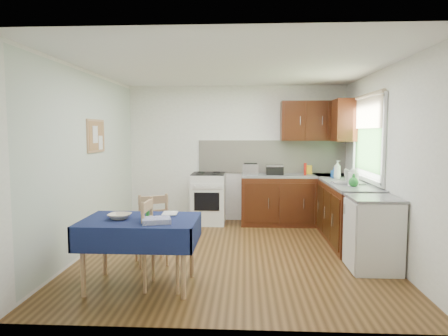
# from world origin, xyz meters

# --- Properties ---
(floor) EXTENTS (4.20, 4.20, 0.00)m
(floor) POSITION_xyz_m (0.00, 0.00, 0.00)
(floor) COLOR #432A11
(floor) RESTS_ON ground
(ceiling) EXTENTS (4.00, 4.20, 0.02)m
(ceiling) POSITION_xyz_m (0.00, 0.00, 2.50)
(ceiling) COLOR white
(ceiling) RESTS_ON wall_back
(wall_back) EXTENTS (4.00, 0.02, 2.50)m
(wall_back) POSITION_xyz_m (0.00, 2.10, 1.25)
(wall_back) COLOR silver
(wall_back) RESTS_ON ground
(wall_front) EXTENTS (4.00, 0.02, 2.50)m
(wall_front) POSITION_xyz_m (0.00, -2.10, 1.25)
(wall_front) COLOR silver
(wall_front) RESTS_ON ground
(wall_left) EXTENTS (0.02, 4.20, 2.50)m
(wall_left) POSITION_xyz_m (-2.00, 0.00, 1.25)
(wall_left) COLOR silver
(wall_left) RESTS_ON ground
(wall_right) EXTENTS (0.02, 4.20, 2.50)m
(wall_right) POSITION_xyz_m (2.00, 0.00, 1.25)
(wall_right) COLOR silver
(wall_right) RESTS_ON ground
(base_cabinets) EXTENTS (1.90, 2.30, 0.86)m
(base_cabinets) POSITION_xyz_m (1.36, 1.26, 0.43)
(base_cabinets) COLOR #371109
(base_cabinets) RESTS_ON ground
(worktop_back) EXTENTS (1.90, 0.60, 0.04)m
(worktop_back) POSITION_xyz_m (1.05, 1.80, 0.88)
(worktop_back) COLOR slate
(worktop_back) RESTS_ON base_cabinets
(worktop_right) EXTENTS (0.60, 1.70, 0.04)m
(worktop_right) POSITION_xyz_m (1.70, 0.65, 0.88)
(worktop_right) COLOR slate
(worktop_right) RESTS_ON base_cabinets
(worktop_corner) EXTENTS (0.60, 0.60, 0.04)m
(worktop_corner) POSITION_xyz_m (1.70, 1.80, 0.88)
(worktop_corner) COLOR slate
(worktop_corner) RESTS_ON base_cabinets
(splashback) EXTENTS (2.70, 0.02, 0.60)m
(splashback) POSITION_xyz_m (0.65, 2.08, 1.20)
(splashback) COLOR beige
(splashback) RESTS_ON wall_back
(upper_cabinets) EXTENTS (1.20, 0.85, 0.70)m
(upper_cabinets) POSITION_xyz_m (1.52, 1.80, 1.85)
(upper_cabinets) COLOR #371109
(upper_cabinets) RESTS_ON wall_back
(stove) EXTENTS (0.60, 0.61, 0.92)m
(stove) POSITION_xyz_m (-0.50, 1.80, 0.46)
(stove) COLOR silver
(stove) RESTS_ON ground
(window) EXTENTS (0.04, 1.48, 1.26)m
(window) POSITION_xyz_m (1.97, 0.70, 1.65)
(window) COLOR #285121
(window) RESTS_ON wall_right
(fridge) EXTENTS (0.58, 0.60, 0.89)m
(fridge) POSITION_xyz_m (1.70, -0.55, 0.44)
(fridge) COLOR silver
(fridge) RESTS_ON ground
(corkboard) EXTENTS (0.04, 0.62, 0.47)m
(corkboard) POSITION_xyz_m (-1.97, 0.30, 1.60)
(corkboard) COLOR tan
(corkboard) RESTS_ON wall_left
(dining_table) EXTENTS (1.22, 0.82, 0.73)m
(dining_table) POSITION_xyz_m (-0.95, -1.19, 0.63)
(dining_table) COLOR #0F133D
(dining_table) RESTS_ON ground
(chair_far) EXTENTS (0.53, 0.53, 0.90)m
(chair_far) POSITION_xyz_m (-1.00, -0.49, 0.48)
(chair_far) COLOR tan
(chair_far) RESTS_ON ground
(chair_near) EXTENTS (0.43, 0.43, 0.95)m
(chair_near) POSITION_xyz_m (-0.74, -1.22, 0.50)
(chair_near) COLOR tan
(chair_near) RESTS_ON ground
(toaster) EXTENTS (0.27, 0.17, 0.21)m
(toaster) POSITION_xyz_m (0.26, 1.72, 1.00)
(toaster) COLOR #B0B1B5
(toaster) RESTS_ON worktop_back
(sandwich_press) EXTENTS (0.30, 0.26, 0.17)m
(sandwich_press) POSITION_xyz_m (0.69, 1.78, 0.99)
(sandwich_press) COLOR black
(sandwich_press) RESTS_ON worktop_back
(sauce_bottle) EXTENTS (0.05, 0.05, 0.21)m
(sauce_bottle) POSITION_xyz_m (1.22, 1.72, 1.01)
(sauce_bottle) COLOR red
(sauce_bottle) RESTS_ON worktop_back
(yellow_packet) EXTENTS (0.13, 0.09, 0.15)m
(yellow_packet) POSITION_xyz_m (1.31, 1.95, 0.98)
(yellow_packet) COLOR yellow
(yellow_packet) RESTS_ON worktop_back
(dish_rack) EXTENTS (0.43, 0.33, 0.21)m
(dish_rack) POSITION_xyz_m (1.68, 0.61, 0.92)
(dish_rack) COLOR gray
(dish_rack) RESTS_ON worktop_right
(kettle) EXTENTS (0.15, 0.15, 0.25)m
(kettle) POSITION_xyz_m (1.69, 0.36, 1.01)
(kettle) COLOR silver
(kettle) RESTS_ON worktop_right
(cup) EXTENTS (0.13, 0.13, 0.09)m
(cup) POSITION_xyz_m (1.75, 1.73, 0.94)
(cup) COLOR silver
(cup) RESTS_ON worktop_back
(soap_bottle_a) EXTENTS (0.16, 0.16, 0.29)m
(soap_bottle_a) POSITION_xyz_m (1.66, 1.22, 1.05)
(soap_bottle_a) COLOR silver
(soap_bottle_a) RESTS_ON worktop_right
(soap_bottle_b) EXTENTS (0.09, 0.09, 0.17)m
(soap_bottle_b) POSITION_xyz_m (1.64, 1.36, 0.99)
(soap_bottle_b) COLOR blue
(soap_bottle_b) RESTS_ON worktop_right
(soap_bottle_c) EXTENTS (0.19, 0.19, 0.18)m
(soap_bottle_c) POSITION_xyz_m (1.67, 0.28, 0.99)
(soap_bottle_c) COLOR #227D2D
(soap_bottle_c) RESTS_ON worktop_right
(plate_bowl) EXTENTS (0.26, 0.26, 0.06)m
(plate_bowl) POSITION_xyz_m (-1.17, -1.21, 0.76)
(plate_bowl) COLOR beige
(plate_bowl) RESTS_ON dining_table
(book) EXTENTS (0.18, 0.23, 0.02)m
(book) POSITION_xyz_m (-0.76, -0.95, 0.74)
(book) COLOR white
(book) RESTS_ON dining_table
(spice_jar) EXTENTS (0.04, 0.04, 0.08)m
(spice_jar) POSITION_xyz_m (-0.88, -1.15, 0.78)
(spice_jar) COLOR green
(spice_jar) RESTS_ON dining_table
(tea_towel) EXTENTS (0.33, 0.29, 0.05)m
(tea_towel) POSITION_xyz_m (-0.74, -1.37, 0.76)
(tea_towel) COLOR navy
(tea_towel) RESTS_ON dining_table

